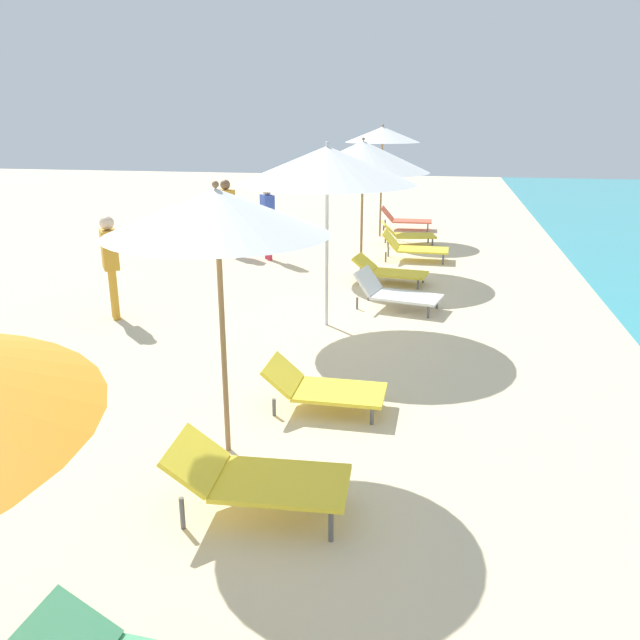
# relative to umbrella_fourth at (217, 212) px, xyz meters

# --- Properties ---
(umbrella_fourth) EXTENTS (1.93, 1.93, 2.49)m
(umbrella_fourth) POSITION_rel_umbrella_fourth_xyz_m (0.00, 0.00, 0.00)
(umbrella_fourth) COLOR olive
(umbrella_fourth) RESTS_ON ground
(lounger_fourth_shoreside) EXTENTS (1.27, 0.63, 0.51)m
(lounger_fourth_shoreside) POSITION_rel_umbrella_fourth_xyz_m (0.71, 1.03, -1.99)
(lounger_fourth_shoreside) COLOR yellow
(lounger_fourth_shoreside) RESTS_ON ground
(lounger_fourth_inland) EXTENTS (1.43, 0.72, 0.59)m
(lounger_fourth_inland) POSITION_rel_umbrella_fourth_xyz_m (0.55, -0.91, -1.91)
(lounger_fourth_inland) COLOR yellow
(lounger_fourth_inland) RESTS_ON ground
(umbrella_fifth) EXTENTS (2.54, 2.54, 2.66)m
(umbrella_fifth) POSITION_rel_umbrella_fourth_xyz_m (0.23, 3.87, 0.11)
(umbrella_fifth) COLOR silver
(umbrella_fifth) RESTS_ON ground
(lounger_fifth_shoreside) EXTENTS (1.47, 0.94, 0.61)m
(lounger_fifth_shoreside) POSITION_rel_umbrella_fourth_xyz_m (1.17, 4.92, -1.96)
(lounger_fifth_shoreside) COLOR white
(lounger_fifth_shoreside) RESTS_ON ground
(umbrella_sixth) EXTENTS (2.58, 2.58, 2.60)m
(umbrella_sixth) POSITION_rel_umbrella_fourth_xyz_m (0.28, 7.44, 0.01)
(umbrella_sixth) COLOR olive
(umbrella_sixth) RESTS_ON ground
(lounger_sixth_shoreside) EXTENTS (1.41, 0.68, 0.62)m
(lounger_sixth_shoreside) POSITION_rel_umbrella_fourth_xyz_m (1.27, 8.63, -1.94)
(lounger_sixth_shoreside) COLOR yellow
(lounger_sixth_shoreside) RESTS_ON ground
(lounger_sixth_inland) EXTENTS (1.43, 0.80, 0.50)m
(lounger_sixth_inland) POSITION_rel_umbrella_fourth_xyz_m (0.93, 6.54, -1.99)
(lounger_sixth_inland) COLOR yellow
(lounger_sixth_inland) RESTS_ON ground
(umbrella_farthest) EXTENTS (1.87, 1.87, 2.79)m
(umbrella_farthest) POSITION_rel_umbrella_fourth_xyz_m (0.27, 11.37, 0.30)
(umbrella_farthest) COLOR olive
(umbrella_farthest) RESTS_ON ground
(lounger_farthest_shoreside) EXTENTS (1.40, 0.65, 0.61)m
(lounger_farthest_shoreside) POSITION_rel_umbrella_fourth_xyz_m (0.83, 12.52, -1.95)
(lounger_farthest_shoreside) COLOR #D8593F
(lounger_farthest_shoreside) RESTS_ON ground
(lounger_farthest_inland) EXTENTS (1.38, 0.91, 0.56)m
(lounger_farthest_inland) POSITION_rel_umbrella_fourth_xyz_m (1.03, 10.32, -1.96)
(lounger_farthest_inland) COLOR yellow
(lounger_farthest_inland) RESTS_ON ground
(person_walking_near) EXTENTS (0.38, 0.42, 1.61)m
(person_walking_near) POSITION_rel_umbrella_fourth_xyz_m (-1.83, 8.11, -1.26)
(person_walking_near) COLOR #D8334C
(person_walking_near) RESTS_ON ground
(person_walking_mid) EXTENTS (0.40, 0.29, 1.65)m
(person_walking_mid) POSITION_rel_umbrella_fourth_xyz_m (-2.91, 8.56, -1.23)
(person_walking_mid) COLOR #D8334C
(person_walking_mid) RESTS_ON ground
(person_walking_far) EXTENTS (0.39, 0.42, 1.59)m
(person_walking_far) POSITION_rel_umbrella_fourth_xyz_m (-3.04, 3.58, -1.28)
(person_walking_far) COLOR orange
(person_walking_far) RESTS_ON ground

